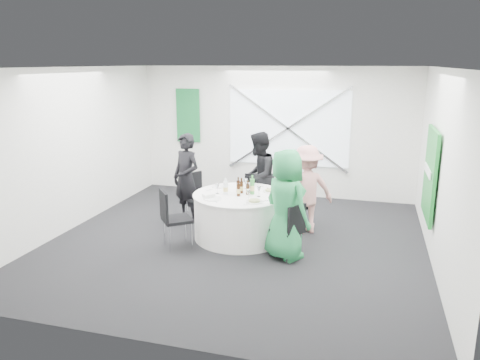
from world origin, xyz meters
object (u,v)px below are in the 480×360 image
(banquet_table, at_px, (240,216))
(chair_back_left, at_px, (197,193))
(person_woman_green, at_px, (286,205))
(chair_back, at_px, (253,193))
(person_man_back, at_px, (258,176))
(person_woman_pink, at_px, (306,189))
(chair_front_left, at_px, (172,214))
(clear_water_bottle, at_px, (226,188))
(green_water_bottle, at_px, (252,187))
(person_man_back_left, at_px, (186,178))
(chair_back_right, at_px, (302,200))
(chair_front_right, at_px, (291,227))

(banquet_table, height_order, chair_back_left, chair_back_left)
(person_woman_green, bearing_deg, chair_back, -25.98)
(person_man_back, bearing_deg, person_woman_pink, 66.64)
(chair_back, xyz_separation_m, person_man_back, (0.09, 0.03, 0.34))
(chair_back_left, distance_m, chair_front_left, 1.32)
(person_woman_green, height_order, clear_water_bottle, person_woman_green)
(chair_front_left, xyz_separation_m, clear_water_bottle, (0.68, 0.66, 0.31))
(person_woman_green, bearing_deg, clear_water_bottle, 8.70)
(green_water_bottle, bearing_deg, person_man_back_left, 160.14)
(banquet_table, bearing_deg, person_man_back, 86.77)
(chair_back_right, height_order, chair_front_left, chair_front_left)
(green_water_bottle, bearing_deg, chair_back, 103.20)
(chair_front_right, distance_m, person_man_back, 1.93)
(chair_back, xyz_separation_m, chair_front_right, (1.00, -1.65, 0.01))
(chair_back, bearing_deg, chair_back_right, -18.93)
(person_man_back_left, bearing_deg, person_man_back, 47.16)
(chair_back_right, xyz_separation_m, green_water_bottle, (-0.74, -0.67, 0.37))
(person_man_back, relative_size, person_woman_pink, 1.08)
(person_man_back_left, distance_m, person_man_back, 1.33)
(banquet_table, relative_size, chair_front_right, 1.82)
(chair_back_left, relative_size, green_water_bottle, 2.87)
(person_man_back_left, bearing_deg, chair_back, 47.63)
(person_man_back_left, bearing_deg, clear_water_bottle, -8.05)
(chair_back, relative_size, person_man_back, 0.51)
(banquet_table, distance_m, chair_back, 1.03)
(chair_back_left, distance_m, person_man_back, 1.18)
(banquet_table, bearing_deg, green_water_bottle, 15.80)
(chair_back, relative_size, chair_front_right, 0.98)
(person_woman_pink, distance_m, clear_water_bottle, 1.40)
(chair_back_left, bearing_deg, chair_back_right, -55.03)
(green_water_bottle, distance_m, clear_water_bottle, 0.44)
(banquet_table, xyz_separation_m, chair_back_right, (0.93, 0.73, 0.14))
(green_water_bottle, bearing_deg, chair_front_left, -144.68)
(person_man_back_left, bearing_deg, person_woman_green, -4.46)
(chair_back_left, xyz_separation_m, chair_front_right, (1.95, -1.22, -0.03))
(person_woman_pink, bearing_deg, chair_front_left, 4.65)
(banquet_table, relative_size, chair_front_left, 1.64)
(clear_water_bottle, bearing_deg, person_woman_green, -26.24)
(banquet_table, relative_size, chair_back_left, 1.71)
(person_woman_green, xyz_separation_m, green_water_bottle, (-0.68, 0.67, 0.05))
(chair_front_left, bearing_deg, person_woman_green, -124.93)
(chair_back_right, relative_size, chair_front_left, 0.93)
(chair_front_right, bearing_deg, chair_back, -115.88)
(banquet_table, height_order, chair_front_right, chair_front_right)
(banquet_table, relative_size, person_woman_pink, 1.02)
(banquet_table, relative_size, person_man_back, 0.95)
(chair_back_right, height_order, chair_front_right, chair_back_right)
(person_woman_pink, distance_m, person_woman_green, 1.19)
(chair_back_right, height_order, person_woman_green, person_woman_green)
(banquet_table, relative_size, clear_water_bottle, 5.78)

